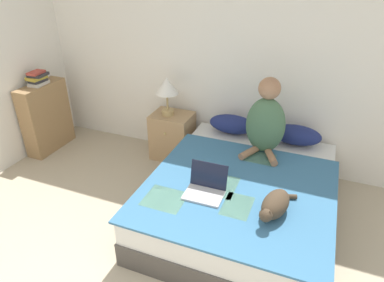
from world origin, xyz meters
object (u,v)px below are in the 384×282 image
Objects in this scene: cat_tabby at (275,205)px; laptop_open at (205,188)px; table_lamp at (167,88)px; pillow_near at (232,124)px; nightstand at (173,136)px; person_sitting at (266,121)px; book_stack_top at (38,78)px; bookshelf at (46,117)px; pillow_far at (296,135)px; bed at (242,197)px.

laptop_open reaches higher than cat_tabby.
pillow_near is at bearing 4.20° from table_lamp.
nightstand is 1.26× the size of table_lamp.
person_sitting is 1.30m from nightstand.
person_sitting is 2.76m from book_stack_top.
pillow_near is 2.38m from bookshelf.
bookshelf is at bearing 161.50° from laptop_open.
cat_tabby is at bearing -73.37° from person_sitting.
nightstand is (-1.45, -0.03, -0.28)m from pillow_far.
book_stack_top reaches higher than table_lamp.
laptop_open is at bearing -53.76° from nightstand.
bed is 0.53m from laptop_open.
laptop_open is at bearing -116.67° from pillow_far.
book_stack_top is (-1.55, -0.37, 0.04)m from table_lamp.
table_lamp reaches higher than pillow_near.
pillow_near is 0.79m from nightstand.
nightstand is (-1.10, 0.80, 0.06)m from bed.
bed is 2.50× the size of person_sitting.
nightstand is at bearing 125.20° from laptop_open.
pillow_far is 0.67× the size of person_sitting.
laptop_open is 1.50m from table_lamp.
nightstand is at bearing 144.01° from bed.
person_sitting is 2.78m from bookshelf.
pillow_far is 1.34m from laptop_open.
table_lamp is at bearing 13.52° from book_stack_top.
pillow_near is at bearing -138.22° from cat_tabby.
cat_tabby is at bearing -6.63° from laptop_open.
table_lamp is 1.86× the size of book_stack_top.
bed is 2.82m from book_stack_top.
pillow_far is 3.08m from bookshelf.
bookshelf is at bearing -172.01° from pillow_far.
bookshelf reaches higher than pillow_near.
book_stack_top reaches higher than nightstand.
cat_tabby reaches higher than nightstand.
cat_tabby is 1.94m from table_lamp.
nightstand is at bearing -177.34° from pillow_near.
person_sitting reaches higher than book_stack_top.
pillow_near is at bearing 144.20° from person_sitting.
laptop_open is (0.11, -1.20, -0.05)m from pillow_near.
nightstand is at bearing 13.96° from book_stack_top.
laptop_open reaches higher than nightstand.
cat_tabby is 1.11× the size of table_lamp.
laptop_open reaches higher than bed.
person_sitting is at bearing -11.52° from table_lamp.
pillow_near reaches higher than bed.
pillow_far is at bearing 7.99° from bookshelf.
bookshelf is (-1.59, -0.39, 0.15)m from nightstand.
laptop_open is 0.38× the size of bookshelf.
pillow_far reaches higher than nightstand.
person_sitting is 0.99m from laptop_open.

